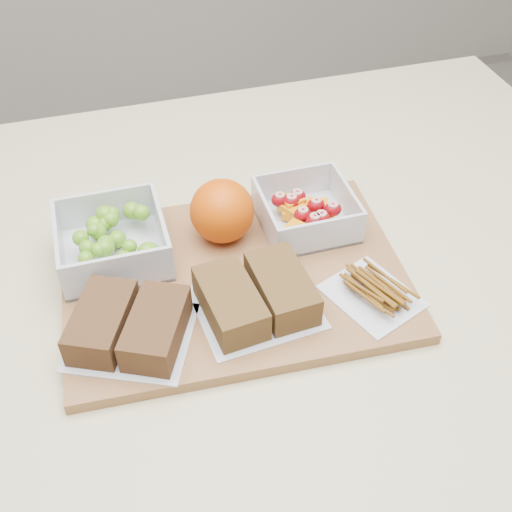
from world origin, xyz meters
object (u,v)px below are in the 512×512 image
object	(u,v)px
orange	(222,211)
pretzel_bag	(373,290)
grape_container	(113,240)
fruit_container	(306,213)
sandwich_bag_left	(129,326)
cutting_board	(234,278)
sandwich_bag_center	(256,296)

from	to	relation	value
orange	pretzel_bag	world-z (taller)	orange
grape_container	orange	xyz separation A→B (m)	(0.14, -0.00, 0.02)
fruit_container	pretzel_bag	world-z (taller)	fruit_container
sandwich_bag_left	pretzel_bag	size ratio (longest dim) A/B	1.30
orange	fruit_container	bearing A→B (deg)	-4.04
grape_container	pretzel_bag	bearing A→B (deg)	-29.29
sandwich_bag_left	grape_container	bearing A→B (deg)	89.68
pretzel_bag	grape_container	bearing A→B (deg)	150.71
cutting_board	sandwich_bag_left	size ratio (longest dim) A/B	2.46
cutting_board	pretzel_bag	xyz separation A→B (m)	(0.15, -0.08, 0.02)
orange	sandwich_bag_left	bearing A→B (deg)	-135.50
sandwich_bag_center	pretzel_bag	size ratio (longest dim) A/B	1.13
grape_container	orange	bearing A→B (deg)	-1.19
orange	pretzel_bag	bearing A→B (deg)	-47.39
fruit_container	orange	distance (m)	0.11
fruit_container	sandwich_bag_left	world-z (taller)	fruit_container
grape_container	cutting_board	bearing A→B (deg)	-29.21
sandwich_bag_center	fruit_container	bearing A→B (deg)	50.42
pretzel_bag	cutting_board	bearing A→B (deg)	150.64
sandwich_bag_left	sandwich_bag_center	xyz separation A→B (m)	(0.15, 0.00, 0.00)
orange	sandwich_bag_left	xyz separation A→B (m)	(-0.14, -0.14, -0.02)
cutting_board	pretzel_bag	size ratio (longest dim) A/B	3.21
fruit_container	orange	world-z (taller)	orange
fruit_container	sandwich_bag_center	bearing A→B (deg)	-129.58
pretzel_bag	fruit_container	bearing A→B (deg)	102.25
pretzel_bag	sandwich_bag_center	bearing A→B (deg)	171.34
grape_container	fruit_container	size ratio (longest dim) A/B	1.12
sandwich_bag_center	pretzel_bag	xyz separation A→B (m)	(0.14, -0.02, -0.01)
grape_container	fruit_container	distance (m)	0.25
grape_container	orange	distance (m)	0.14
sandwich_bag_center	pretzel_bag	world-z (taller)	sandwich_bag_center
grape_container	fruit_container	xyz separation A→B (m)	(0.25, -0.01, -0.00)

